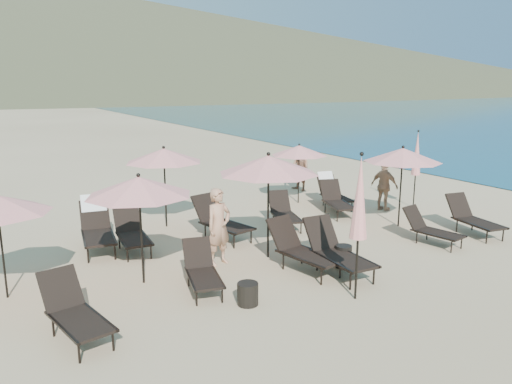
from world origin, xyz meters
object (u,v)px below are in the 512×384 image
lounger_6 (97,226)px  umbrella_open_0 (139,186)px  lounger_10 (336,200)px  lounger_2 (302,249)px  umbrella_open_3 (164,155)px  lounger_5 (473,217)px  beachgoer_b (300,169)px  umbrella_open_4 (299,150)px  umbrella_open_2 (403,155)px  umbrella_closed_0 (360,199)px  lounger_9 (284,212)px  beachgoer_a (219,227)px  lounger_4 (431,228)px  side_table_0 (248,294)px  umbrella_closed_1 (417,154)px  lounger_7 (132,232)px  beachgoer_c (384,186)px  lounger_8 (220,220)px  lounger_1 (202,270)px  lounger_3 (337,250)px  lounger_0 (74,311)px  side_table_1 (343,256)px  lounger_11 (333,191)px  umbrella_open_1 (268,165)px

lounger_6 → umbrella_open_0: bearing=-75.3°
lounger_6 → lounger_10: (7.05, -0.37, -0.12)m
lounger_2 → umbrella_open_3: size_ratio=0.83×
lounger_5 → beachgoer_b: beachgoer_b is taller
lounger_2 → umbrella_open_4: umbrella_open_4 is taller
lounger_6 → lounger_10: size_ratio=1.12×
umbrella_open_2 → umbrella_closed_0: size_ratio=0.82×
lounger_9 → beachgoer_a: bearing=-132.3°
lounger_10 → lounger_4: bearing=-68.0°
lounger_9 → side_table_0: size_ratio=4.07×
lounger_4 → umbrella_closed_1: (2.47, 2.84, 1.33)m
lounger_7 → beachgoer_b: 8.18m
side_table_0 → beachgoer_c: beachgoer_c is taller
lounger_10 → lounger_7: bearing=-160.3°
beachgoer_b → beachgoer_a: bearing=-56.2°
lounger_8 → umbrella_open_3: 2.45m
lounger_1 → beachgoer_a: (0.90, 1.11, 0.45)m
lounger_2 → lounger_7: size_ratio=1.09×
lounger_3 → beachgoer_c: beachgoer_c is taller
lounger_4 → lounger_8: lounger_8 is taller
lounger_0 → lounger_5: bearing=-8.6°
lounger_0 → lounger_6: (1.30, 4.24, 0.12)m
umbrella_closed_1 → side_table_1: 6.35m
lounger_1 → lounger_9: bearing=50.5°
lounger_11 → lounger_3: bearing=-115.2°
umbrella_open_1 → beachgoer_a: size_ratio=1.43×
lounger_6 → umbrella_open_4: bearing=19.8°
lounger_3 → umbrella_open_3: umbrella_open_3 is taller
lounger_5 → umbrella_closed_1: (0.85, 2.81, 1.28)m
lounger_4 → beachgoer_a: size_ratio=0.92×
lounger_2 → umbrella_open_1: 1.99m
lounger_0 → umbrella_closed_1: bearing=5.3°
lounger_5 → side_table_0: (-7.27, -0.82, -0.25)m
lounger_7 → beachgoer_a: (1.41, -1.86, 0.41)m
lounger_7 → umbrella_open_0: umbrella_open_0 is taller
lounger_2 → lounger_4: (3.81, -0.14, -0.08)m
umbrella_open_4 → side_table_1: umbrella_open_4 is taller
lounger_3 → umbrella_closed_1: bearing=32.0°
lounger_2 → lounger_1: bearing=167.2°
lounger_4 → umbrella_open_4: 5.41m
umbrella_open_0 → beachgoer_a: 2.13m
lounger_7 → lounger_9: bearing=3.0°
lounger_1 → lounger_9: lounger_9 is taller
lounger_5 → lounger_3: bearing=-165.7°
umbrella_closed_1 → beachgoer_b: umbrella_closed_1 is taller
lounger_0 → umbrella_closed_1: size_ratio=0.70×
lounger_4 → beachgoer_c: (1.35, 3.04, 0.39)m
lounger_8 → side_table_0: lounger_8 is taller
lounger_8 → umbrella_open_0: umbrella_open_0 is taller
lounger_11 → beachgoer_b: size_ratio=1.10×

